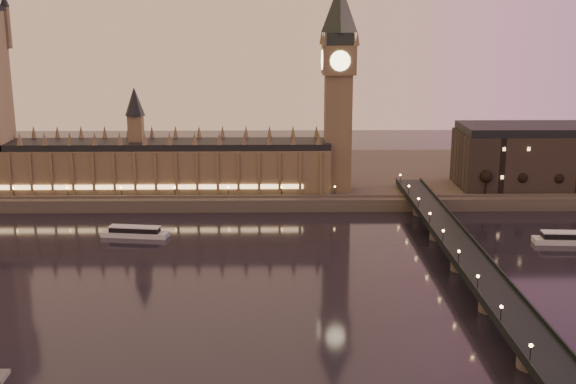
# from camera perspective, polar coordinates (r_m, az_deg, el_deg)

# --- Properties ---
(ground) EXTENTS (700.00, 700.00, 0.00)m
(ground) POSITION_cam_1_polar(r_m,az_deg,el_deg) (252.51, -6.29, -7.75)
(ground) COLOR black
(ground) RESTS_ON ground
(far_embankment) EXTENTS (560.00, 130.00, 6.00)m
(far_embankment) POSITION_cam_1_polar(r_m,az_deg,el_deg) (408.63, 0.00, 1.23)
(far_embankment) COLOR #423D35
(far_embankment) RESTS_ON ground
(palace_of_westminster) EXTENTS (180.00, 26.62, 52.00)m
(palace_of_westminster) POSITION_cam_1_polar(r_m,az_deg,el_deg) (367.24, -10.91, 2.51)
(palace_of_westminster) COLOR brown
(palace_of_westminster) RESTS_ON ground
(big_ben) EXTENTS (17.68, 17.68, 104.00)m
(big_ben) POSITION_cam_1_polar(r_m,az_deg,el_deg) (357.01, 4.02, 9.25)
(big_ben) COLOR brown
(big_ben) RESTS_ON ground
(westminster_bridge) EXTENTS (13.20, 260.00, 15.30)m
(westminster_bridge) POSITION_cam_1_polar(r_m,az_deg,el_deg) (258.46, 14.47, -6.30)
(westminster_bridge) COLOR black
(westminster_bridge) RESTS_ON ground
(bare_tree_0) EXTENTS (5.75, 5.75, 11.68)m
(bare_tree_0) POSITION_cam_1_polar(r_m,az_deg,el_deg) (366.46, 15.63, 1.10)
(bare_tree_0) COLOR black
(bare_tree_0) RESTS_ON ground
(bare_tree_1) EXTENTS (5.75, 5.75, 11.68)m
(bare_tree_1) POSITION_cam_1_polar(r_m,az_deg,el_deg) (371.44, 18.05, 1.09)
(bare_tree_1) COLOR black
(bare_tree_1) RESTS_ON ground
(bare_tree_2) EXTENTS (5.75, 5.75, 11.68)m
(bare_tree_2) POSITION_cam_1_polar(r_m,az_deg,el_deg) (377.06, 20.40, 1.08)
(bare_tree_2) COLOR black
(bare_tree_2) RESTS_ON ground
(cruise_boat_a) EXTENTS (29.42, 10.22, 4.61)m
(cruise_boat_a) POSITION_cam_1_polar(r_m,az_deg,el_deg) (315.54, -12.01, -3.12)
(cruise_boat_a) COLOR silver
(cruise_boat_a) RESTS_ON ground
(cruise_boat_b) EXTENTS (27.85, 8.86, 5.06)m
(cruise_boat_b) POSITION_cam_1_polar(r_m,az_deg,el_deg) (321.25, 21.19, -3.43)
(cruise_boat_b) COLOR silver
(cruise_boat_b) RESTS_ON ground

